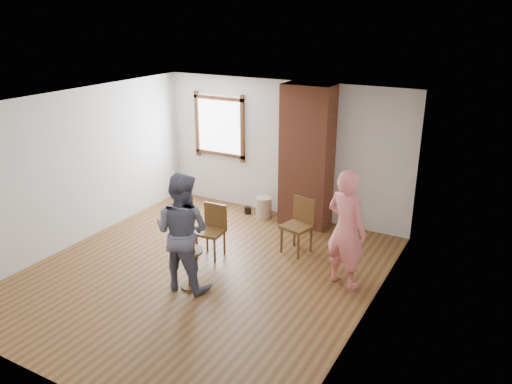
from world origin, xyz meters
TOP-DOWN VIEW (x-y plane):
  - ground at (0.00, 0.00)m, footprint 5.50×5.50m
  - room_shell at (-0.06, 0.61)m, footprint 5.04×5.52m
  - brick_chimney at (0.60, 2.50)m, footprint 0.90×0.50m
  - stoneware_crock at (-0.22, 2.40)m, footprint 0.36×0.36m
  - dark_pot at (-0.58, 2.40)m, footprint 0.18×0.18m
  - dining_chair_left at (-0.20, 0.59)m, footprint 0.43×0.43m
  - dining_chair_right at (0.97, 1.41)m, footprint 0.51×0.51m
  - side_table at (0.08, -0.43)m, footprint 0.40×0.40m
  - cake_plate at (0.08, -0.43)m, footprint 0.18×0.18m
  - cake_slice at (0.09, -0.43)m, footprint 0.08×0.07m
  - man at (-0.01, -0.44)m, footprint 0.90×0.73m
  - person_pink at (1.99, 0.73)m, footprint 0.74×0.60m

SIDE VIEW (x-z plane):
  - ground at x=0.00m, z-range 0.00..0.00m
  - dark_pot at x=-0.58m, z-range 0.00..0.14m
  - stoneware_crock at x=-0.22m, z-range 0.00..0.40m
  - side_table at x=0.08m, z-range 0.10..0.70m
  - dining_chair_left at x=-0.20m, z-range 0.05..0.91m
  - dining_chair_right at x=0.97m, z-range 0.06..0.97m
  - cake_plate at x=0.08m, z-range 0.60..0.61m
  - cake_slice at x=0.09m, z-range 0.61..0.67m
  - man at x=-0.01m, z-range 0.00..1.73m
  - person_pink at x=1.99m, z-range 0.00..1.76m
  - brick_chimney at x=0.60m, z-range 0.00..2.60m
  - room_shell at x=-0.06m, z-range 0.50..3.12m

